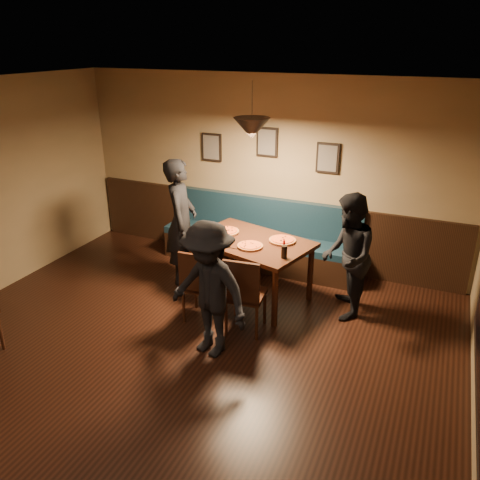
{
  "coord_description": "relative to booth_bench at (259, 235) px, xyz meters",
  "views": [
    {
      "loc": [
        2.44,
        -3.09,
        3.24
      ],
      "look_at": [
        0.25,
        1.92,
        0.95
      ],
      "focal_mm": 36.21,
      "sensor_mm": 36.0,
      "label": 1
    }
  ],
  "objects": [
    {
      "name": "floor",
      "position": [
        0.0,
        -3.2,
        -0.5
      ],
      "size": [
        7.0,
        7.0,
        0.0
      ],
      "primitive_type": "plane",
      "color": "black",
      "rests_on": "ground"
    },
    {
      "name": "ceiling",
      "position": [
        0.0,
        -3.2,
        2.3
      ],
      "size": [
        7.0,
        7.0,
        0.0
      ],
      "primitive_type": "plane",
      "rotation": [
        3.14,
        0.0,
        0.0
      ],
      "color": "silver",
      "rests_on": "ground"
    },
    {
      "name": "wall_back",
      "position": [
        0.0,
        0.3,
        0.9
      ],
      "size": [
        6.0,
        0.0,
        6.0
      ],
      "primitive_type": "plane",
      "rotation": [
        1.57,
        0.0,
        0.0
      ],
      "color": "#8C704F",
      "rests_on": "ground"
    },
    {
      "name": "wainscot",
      "position": [
        0.0,
        0.27,
        0.0
      ],
      "size": [
        5.88,
        0.06,
        1.0
      ],
      "primitive_type": "cube",
      "color": "black",
      "rests_on": "ground"
    },
    {
      "name": "booth_bench",
      "position": [
        0.0,
        0.0,
        0.0
      ],
      "size": [
        3.0,
        0.6,
        1.0
      ],
      "primitive_type": null,
      "color": "#0F232D",
      "rests_on": "ground"
    },
    {
      "name": "picture_left",
      "position": [
        -0.9,
        0.27,
        1.2
      ],
      "size": [
        0.32,
        0.04,
        0.42
      ],
      "primitive_type": "cube",
      "color": "black",
      "rests_on": "wall_back"
    },
    {
      "name": "picture_center",
      "position": [
        0.0,
        0.27,
        1.35
      ],
      "size": [
        0.32,
        0.04,
        0.42
      ],
      "primitive_type": "cube",
      "color": "black",
      "rests_on": "wall_back"
    },
    {
      "name": "picture_right",
      "position": [
        0.9,
        0.27,
        1.2
      ],
      "size": [
        0.32,
        0.04,
        0.42
      ],
      "primitive_type": "cube",
      "color": "black",
      "rests_on": "wall_back"
    },
    {
      "name": "pendant_lamp",
      "position": [
        0.25,
        -0.93,
        1.75
      ],
      "size": [
        0.44,
        0.44,
        0.25
      ],
      "primitive_type": "cone",
      "rotation": [
        3.14,
        0.0,
        0.0
      ],
      "color": "black",
      "rests_on": "ceiling"
    },
    {
      "name": "dining_table",
      "position": [
        0.25,
        -0.93,
        -0.09
      ],
      "size": [
        1.72,
        1.33,
        0.81
      ],
      "primitive_type": "cube",
      "rotation": [
        0.0,
        0.0,
        -0.26
      ],
      "color": "#321E0D",
      "rests_on": "floor"
    },
    {
      "name": "chair_near_left",
      "position": [
        -0.08,
        -1.68,
        -0.03
      ],
      "size": [
        0.44,
        0.44,
        0.94
      ],
      "primitive_type": null,
      "rotation": [
        0.0,
        0.0,
        0.06
      ],
      "color": "black",
      "rests_on": "floor"
    },
    {
      "name": "chair_near_right",
      "position": [
        0.51,
        -1.71,
        -0.01
      ],
      "size": [
        0.47,
        0.47,
        0.97
      ],
      "primitive_type": null,
      "rotation": [
        0.0,
        0.0,
        0.11
      ],
      "color": "black",
      "rests_on": "floor"
    },
    {
      "name": "diner_left",
      "position": [
        -0.82,
        -0.86,
        0.39
      ],
      "size": [
        0.62,
        0.75,
        1.77
      ],
      "primitive_type": "imported",
      "rotation": [
        0.0,
        0.0,
        1.92
      ],
      "color": "black",
      "rests_on": "floor"
    },
    {
      "name": "diner_right",
      "position": [
        1.5,
        -0.88,
        0.29
      ],
      "size": [
        0.77,
        0.89,
        1.58
      ],
      "primitive_type": "imported",
      "rotation": [
        0.0,
        0.0,
        -1.31
      ],
      "color": "black",
      "rests_on": "floor"
    },
    {
      "name": "diner_front",
      "position": [
        0.32,
        -2.28,
        0.27
      ],
      "size": [
        1.11,
        0.8,
        1.54
      ],
      "primitive_type": "imported",
      "rotation": [
        0.0,
        0.0,
        -0.25
      ],
      "color": "black",
      "rests_on": "floor"
    },
    {
      "name": "pizza_a",
      "position": [
        -0.16,
        -0.82,
        0.33
      ],
      "size": [
        0.46,
        0.46,
        0.04
      ],
      "primitive_type": "cylinder",
      "rotation": [
        0.0,
        0.0,
        0.36
      ],
      "color": "orange",
      "rests_on": "dining_table"
    },
    {
      "name": "pizza_b",
      "position": [
        0.33,
        -1.14,
        0.33
      ],
      "size": [
        0.36,
        0.36,
        0.04
      ],
      "primitive_type": "cylinder",
      "rotation": [
        0.0,
        0.0,
        -0.1
      ],
      "color": "orange",
      "rests_on": "dining_table"
    },
    {
      "name": "pizza_c",
      "position": [
        0.64,
        -0.81,
        0.33
      ],
      "size": [
        0.46,
        0.46,
        0.04
      ],
      "primitive_type": "cylinder",
      "rotation": [
        0.0,
        0.0,
        -0.42
      ],
      "color": "gold",
      "rests_on": "dining_table"
    },
    {
      "name": "soda_glass",
      "position": [
        0.82,
        -1.27,
        0.39
      ],
      "size": [
        0.08,
        0.08,
        0.16
      ],
      "primitive_type": "cylinder",
      "rotation": [
        0.0,
        0.0,
        0.07
      ],
      "color": "black",
      "rests_on": "dining_table"
    },
    {
      "name": "tabasco_bottle",
      "position": [
        0.72,
        -0.99,
        0.37
      ],
      "size": [
        0.04,
        0.04,
        0.12
      ],
      "primitive_type": "cylinder",
      "rotation": [
        0.0,
        0.0,
        0.37
      ],
      "color": "#9C050D",
      "rests_on": "dining_table"
    },
    {
      "name": "napkin_a",
      "position": [
        -0.35,
        -0.73,
        0.32
      ],
      "size": [
        0.22,
        0.22,
        0.01
      ],
      "primitive_type": "cube",
      "rotation": [
        0.0,
        0.0,
        0.62
      ],
      "color": "#217F2A",
      "rests_on": "dining_table"
    },
    {
      "name": "napkin_b",
      "position": [
        -0.25,
        -1.25,
        0.32
      ],
      "size": [
        0.23,
        0.23,
        0.01
      ],
      "primitive_type": "cube",
      "rotation": [
        0.0,
        0.0,
        -0.52
      ],
      "color": "#1B681F",
      "rests_on": "dining_table"
    },
    {
      "name": "cutlery_set",
      "position": [
        0.22,
        -1.27,
        0.31
      ],
      "size": [
        0.18,
        0.03,
        0.0
      ],
      "primitive_type": "cube",
      "rotation": [
        0.0,
        0.0,
        1.53
      ],
      "color": "silver",
      "rests_on": "dining_table"
    }
  ]
}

